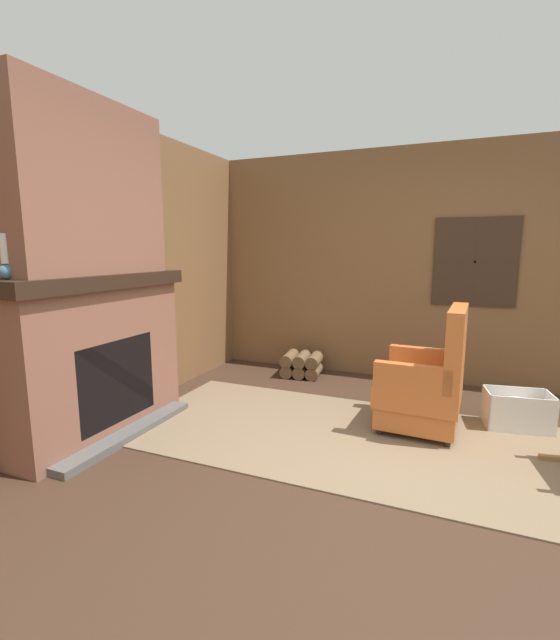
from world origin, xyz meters
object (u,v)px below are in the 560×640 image
armchair (426,386)px  laundry_basket (517,410)px  firewood_stack (302,364)px  oil_lamp_vase (6,263)px  storage_case (115,266)px

armchair → laundry_basket: bearing=-154.2°
armchair → firewood_stack: bearing=-33.0°
armchair → laundry_basket: 0.80m
oil_lamp_vase → storage_case: size_ratio=1.10×
firewood_stack → oil_lamp_vase: oil_lamp_vase is taller
firewood_stack → laundry_basket: size_ratio=0.91×
firewood_stack → laundry_basket: laundry_basket is taller
armchair → oil_lamp_vase: 3.18m
oil_lamp_vase → storage_case: (0.00, 0.93, -0.05)m
armchair → oil_lamp_vase: bearing=38.4°
firewood_stack → oil_lamp_vase: size_ratio=1.72×
armchair → storage_case: bearing=21.3°
armchair → oil_lamp_vase: oil_lamp_vase is taller
laundry_basket → oil_lamp_vase: size_ratio=1.88×
firewood_stack → laundry_basket: (2.17, -0.75, 0.02)m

